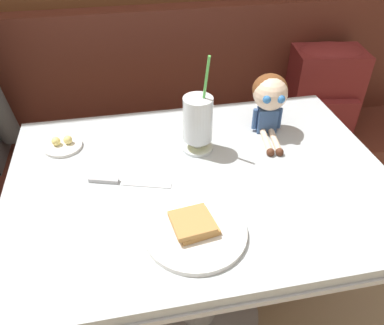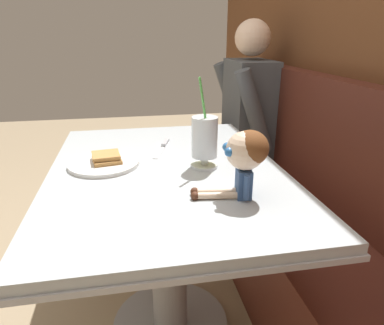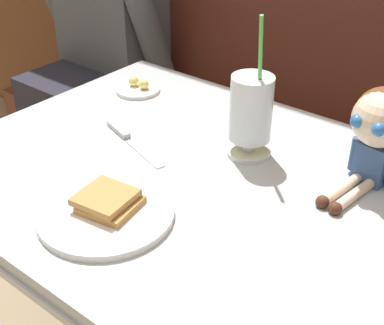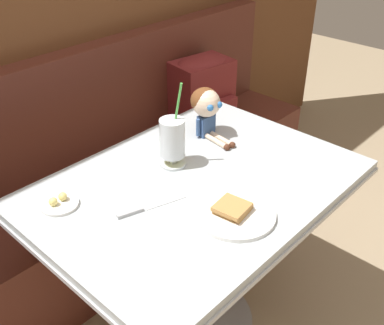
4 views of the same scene
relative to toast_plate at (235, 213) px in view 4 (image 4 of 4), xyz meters
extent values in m
cube|color=brown|center=(0.06, 1.08, 0.45)|extent=(4.40, 0.08, 2.40)
cube|color=#512319|center=(0.06, 0.80, -0.53)|extent=(2.60, 0.48, 0.45)
cube|color=#512319|center=(0.06, 0.99, -0.03)|extent=(2.60, 0.10, 0.55)
cube|color=#B2BCC1|center=(0.06, 0.21, -0.03)|extent=(1.10, 0.80, 0.03)
cube|color=#B7BABF|center=(0.06, 0.21, -0.05)|extent=(1.11, 0.81, 0.02)
cylinder|color=#A5A8AD|center=(0.06, 0.21, -0.38)|extent=(0.14, 0.14, 0.65)
cylinder|color=gray|center=(0.06, 0.21, -0.73)|extent=(0.48, 0.48, 0.04)
cylinder|color=white|center=(0.00, 0.00, 0.00)|extent=(0.25, 0.25, 0.01)
cube|color=#B78447|center=(0.00, 0.01, 0.01)|extent=(0.11, 0.11, 0.01)
cube|color=#B78447|center=(-0.01, 0.01, 0.02)|extent=(0.11, 0.11, 0.01)
cylinder|color=silver|center=(0.08, 0.35, -0.01)|extent=(0.10, 0.10, 0.01)
cylinder|color=silver|center=(0.08, 0.35, 0.01)|extent=(0.03, 0.03, 0.03)
cylinder|color=silver|center=(0.08, 0.35, 0.10)|extent=(0.09, 0.09, 0.14)
cylinder|color=#E0DB6B|center=(0.08, 0.35, 0.09)|extent=(0.08, 0.08, 0.12)
cylinder|color=#51B74C|center=(0.10, 0.34, 0.19)|extent=(0.02, 0.05, 0.22)
cylinder|color=white|center=(-0.34, 0.44, -0.01)|extent=(0.12, 0.12, 0.01)
sphere|color=#F4E07A|center=(-0.36, 0.44, 0.01)|extent=(0.03, 0.03, 0.03)
sphere|color=#F4E07A|center=(-0.32, 0.44, 0.01)|extent=(0.03, 0.03, 0.03)
cube|color=silver|center=(-0.10, 0.21, -0.01)|extent=(0.14, 0.06, 0.00)
cube|color=#B2B5BA|center=(-0.21, 0.24, -0.01)|extent=(0.09, 0.04, 0.01)
cube|color=#385689|center=(0.33, 0.41, 0.03)|extent=(0.07, 0.05, 0.08)
sphere|color=beige|center=(0.33, 0.41, 0.13)|extent=(0.11, 0.11, 0.11)
ellipsoid|color=brown|center=(0.33, 0.42, 0.14)|extent=(0.13, 0.12, 0.10)
sphere|color=#2D6BB2|center=(0.30, 0.36, 0.13)|extent=(0.03, 0.03, 0.03)
sphere|color=#2D6BB2|center=(0.34, 0.36, 0.13)|extent=(0.03, 0.03, 0.03)
cylinder|color=beige|center=(0.30, 0.33, 0.00)|extent=(0.04, 0.12, 0.02)
cylinder|color=beige|center=(0.33, 0.33, 0.00)|extent=(0.04, 0.12, 0.02)
sphere|color=#4C2819|center=(0.29, 0.27, 0.00)|extent=(0.03, 0.03, 0.03)
sphere|color=#4C2819|center=(0.32, 0.27, 0.00)|extent=(0.03, 0.03, 0.03)
cylinder|color=#385689|center=(0.29, 0.41, 0.04)|extent=(0.02, 0.02, 0.07)
cylinder|color=#385689|center=(0.37, 0.40, 0.04)|extent=(0.02, 0.02, 0.07)
cube|color=maroon|center=(0.77, 0.82, -0.11)|extent=(0.33, 0.24, 0.38)
cube|color=maroon|center=(0.77, 0.70, -0.19)|extent=(0.22, 0.08, 0.17)
ellipsoid|color=maroon|center=(0.77, 0.82, 0.07)|extent=(0.31, 0.23, 0.07)
camera|label=1|loc=(-0.13, -0.63, 0.70)|focal=36.03mm
camera|label=2|loc=(1.19, 0.10, 0.44)|focal=32.33mm
camera|label=3|loc=(0.60, -0.51, 0.58)|focal=49.62mm
camera|label=4|loc=(-0.91, -0.67, 0.89)|focal=43.50mm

